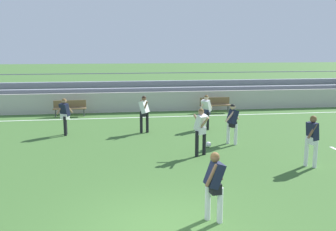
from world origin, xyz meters
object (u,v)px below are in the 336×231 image
player_white_dropping_back (144,111)px  soccer_ball (208,144)px  player_white_wide_right (201,128)px  player_dark_on_ball (232,121)px  player_dark_trailing_run (65,113)px  bench_centre_sideline (70,107)px  player_white_pressing_high (206,109)px  player_dark_deep_cover (214,181)px  bleacher_stand (179,93)px  player_dark_overlapping (312,136)px  bench_near_bin (215,103)px

player_white_dropping_back → soccer_ball: size_ratio=7.70×
player_white_wide_right → player_dark_on_ball: 2.11m
soccer_ball → player_dark_trailing_run: bearing=153.5°
player_white_wide_right → player_dark_trailing_run: size_ratio=1.05×
bench_centre_sideline → player_white_pressing_high: player_white_pressing_high is taller
player_white_pressing_high → player_dark_deep_cover: size_ratio=1.02×
player_dark_deep_cover → player_white_dropping_back: player_white_dropping_back is taller
bleacher_stand → player_dark_on_ball: 9.96m
bench_centre_sideline → player_dark_overlapping: player_dark_overlapping is taller
bench_near_bin → player_dark_overlapping: 10.21m
bleacher_stand → player_white_wide_right: size_ratio=14.84×
bleacher_stand → bench_near_bin: bleacher_stand is taller
player_white_pressing_high → player_dark_trailing_run: player_dark_trailing_run is taller
player_dark_overlapping → bench_near_bin: bearing=92.3°
bench_centre_sideline → bench_near_bin: (8.41, 0.00, 0.00)m
player_white_pressing_high → player_dark_on_ball: bearing=-82.4°
bench_centre_sideline → soccer_ball: bearing=-50.5°
player_white_pressing_high → player_white_dropping_back: size_ratio=0.97×
player_white_pressing_high → player_dark_overlapping: (2.03, -5.89, 0.05)m
player_white_pressing_high → player_dark_deep_cover: player_white_pressing_high is taller
player_white_pressing_high → bench_near_bin: bearing=69.3°
player_dark_deep_cover → bench_near_bin: bearing=74.5°
player_dark_deep_cover → player_dark_trailing_run: 9.90m
player_white_dropping_back → soccer_ball: player_white_dropping_back is taller
player_dark_trailing_run → bleacher_stand: bearing=49.1°
player_dark_on_ball → soccer_ball: size_ratio=7.44×
bench_near_bin → player_dark_on_ball: player_dark_on_ball is taller
soccer_ball → bench_near_bin: bearing=72.7°
player_dark_on_ball → player_dark_trailing_run: player_dark_trailing_run is taller
player_white_wide_right → player_white_dropping_back: player_white_wide_right is taller
player_white_dropping_back → soccer_ball: bearing=-51.2°
player_white_dropping_back → bleacher_stand: bearing=68.6°
player_dark_on_ball → player_dark_overlapping: 3.51m
bench_centre_sideline → player_white_wide_right: (5.55, -8.46, 0.49)m
bench_centre_sideline → player_dark_trailing_run: 4.57m
bench_centre_sideline → player_white_dropping_back: player_white_dropping_back is taller
player_white_dropping_back → soccer_ball: (2.28, -2.83, -0.90)m
bleacher_stand → bench_centre_sideline: bearing=-157.0°
player_dark_trailing_run → bench_centre_sideline: bearing=94.2°
player_white_wide_right → player_dark_trailing_run: bearing=143.1°
bench_near_bin → player_dark_deep_cover: (-3.72, -13.42, 0.40)m
player_dark_trailing_run → bench_near_bin: bearing=29.3°
bleacher_stand → soccer_ball: 10.32m
bench_centre_sideline → player_dark_on_ball: 10.09m
player_white_wide_right → soccer_ball: (0.56, 1.04, -0.92)m
bleacher_stand → player_dark_overlapping: bearing=-81.0°
player_white_dropping_back → player_dark_overlapping: size_ratio=0.99×
player_dark_on_ball → player_dark_overlapping: (1.66, -3.10, 0.05)m
player_white_wide_right → player_white_dropping_back: bearing=113.9°
bench_centre_sideline → bleacher_stand: bearing=23.0°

